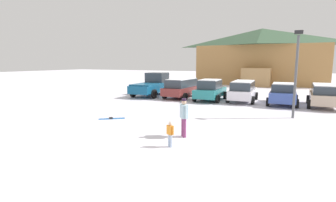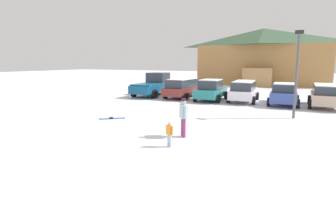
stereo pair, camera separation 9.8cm
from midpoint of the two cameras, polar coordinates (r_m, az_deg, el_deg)
The scene contains 12 objects.
ground at distance 9.05m, azimuth -12.84°, elevation -12.31°, with size 160.00×160.00×0.00m, color silver.
ski_lodge at distance 40.60m, azimuth 19.92°, elevation 9.16°, with size 17.89×9.74×7.91m.
parked_maroon_van at distance 23.54m, azimuth 3.31°, elevation 2.97°, with size 2.31×4.71×1.72m.
parked_teal_hatchback at distance 22.12m, azimuth 9.47°, elevation 2.38°, with size 2.22×4.33×1.76m.
parked_white_suv at distance 22.13m, azimuth 16.29°, elevation 2.23°, with size 2.27×4.62×1.67m.
parked_blue_hatchback at distance 21.43m, azimuth 24.05°, elevation 1.45°, with size 2.23×4.23×1.63m.
parked_beige_suv at distance 21.63m, azimuth 31.22°, elevation 1.15°, with size 2.18×4.43×1.62m.
pickup_truck at distance 25.17m, azimuth -2.95°, elevation 3.49°, with size 2.56×5.54×2.15m.
skier_adult_in_blue_parka at distance 11.14m, azimuth 3.63°, elevation -3.12°, with size 0.45×0.49×1.67m.
skier_child_in_orange_jacket at distance 9.89m, azimuth 0.59°, elevation -6.88°, with size 0.35×0.21×0.99m.
pair_of_skis at distance 15.17m, azimuth -11.95°, elevation -3.72°, with size 1.31×1.13×0.08m.
lamp_post at distance 16.35m, azimuth 26.40°, elevation 6.24°, with size 0.44×0.24×4.90m.
Camera 2 is at (5.53, -6.44, 3.18)m, focal length 28.00 mm.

